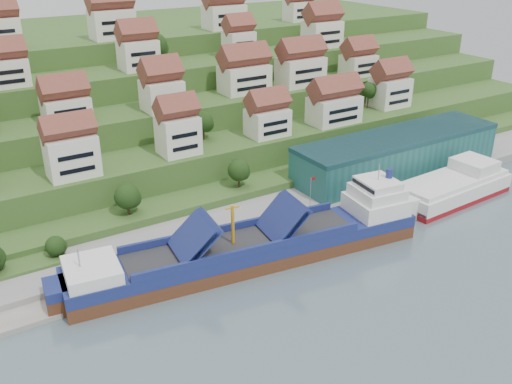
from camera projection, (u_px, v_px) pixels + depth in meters
ground at (268, 258)px, 115.99m from camera, size 300.00×300.00×0.00m
quay at (304, 204)px, 136.74m from camera, size 180.00×14.00×2.20m
hillside at (100, 95)px, 191.49m from camera, size 260.00×128.00×31.00m
hillside_village at (149, 81)px, 152.92m from camera, size 156.73×60.95×28.60m
hillside_trees at (119, 128)px, 137.63m from camera, size 141.06×62.65×31.47m
warehouse at (397, 153)px, 151.15m from camera, size 60.00×15.00×10.00m
flagpole at (311, 191)px, 129.57m from camera, size 1.28×0.16×8.00m
cargo_ship at (260, 247)px, 114.04m from camera, size 73.36×20.13×16.01m
second_ship at (453, 187)px, 141.33m from camera, size 32.77×13.63×9.33m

